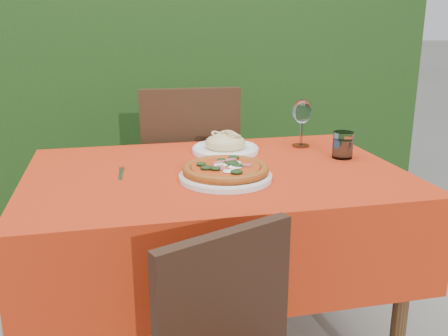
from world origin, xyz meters
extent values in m
cube|color=black|center=(0.00, 1.55, 0.80)|extent=(3.20, 0.55, 1.60)
cube|color=#4B3118|center=(0.00, 0.00, 0.72)|extent=(1.20, 0.80, 0.04)
cylinder|color=#4B3118|center=(0.54, -0.34, 0.35)|extent=(0.05, 0.05, 0.70)
cylinder|color=#4B3118|center=(-0.54, 0.34, 0.35)|extent=(0.05, 0.05, 0.70)
cylinder|color=#4B3118|center=(0.54, 0.34, 0.35)|extent=(0.05, 0.05, 0.70)
cube|color=#B72A0E|center=(0.00, 0.00, 0.59)|extent=(1.26, 0.86, 0.32)
cube|color=black|center=(-0.11, -0.62, 0.60)|extent=(0.34, 0.17, 0.39)
cube|color=black|center=(0.01, 0.71, 0.47)|extent=(0.45, 0.45, 0.04)
cube|color=black|center=(0.00, 0.51, 0.72)|extent=(0.44, 0.06, 0.48)
cylinder|color=black|center=(0.20, 0.89, 0.22)|extent=(0.04, 0.04, 0.44)
cylinder|color=black|center=(-0.17, 0.90, 0.22)|extent=(0.04, 0.04, 0.44)
cylinder|color=black|center=(0.18, 0.51, 0.22)|extent=(0.04, 0.04, 0.44)
cylinder|color=black|center=(-0.19, 0.53, 0.22)|extent=(0.04, 0.04, 0.44)
cylinder|color=silver|center=(0.01, -0.11, 0.76)|extent=(0.30, 0.30, 0.02)
cylinder|color=#BF5F1A|center=(0.01, -0.11, 0.77)|extent=(0.35, 0.35, 0.02)
cylinder|color=#A61D0A|center=(0.01, -0.11, 0.79)|extent=(0.28, 0.28, 0.01)
cylinder|color=white|center=(0.09, 0.23, 0.76)|extent=(0.26, 0.26, 0.02)
ellipsoid|color=#D0B782|center=(0.09, 0.23, 0.79)|extent=(0.17, 0.17, 0.07)
cylinder|color=silver|center=(0.49, 0.05, 0.80)|extent=(0.07, 0.07, 0.10)
cylinder|color=#A3C5DC|center=(0.49, 0.05, 0.78)|extent=(0.06, 0.06, 0.07)
cylinder|color=silver|center=(0.41, 0.25, 0.75)|extent=(0.07, 0.07, 0.01)
cylinder|color=silver|center=(0.41, 0.25, 0.80)|extent=(0.01, 0.01, 0.10)
ellipsoid|color=silver|center=(0.41, 0.25, 0.89)|extent=(0.08, 0.08, 0.10)
cube|color=silver|center=(-0.32, 0.01, 0.75)|extent=(0.03, 0.17, 0.00)
camera|label=1|loc=(-0.33, -1.60, 1.23)|focal=40.00mm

